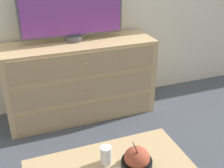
% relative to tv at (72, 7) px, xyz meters
% --- Properties ---
extents(ground_plane, '(12.00, 12.00, 0.00)m').
position_rel_tv_xyz_m(ground_plane, '(-0.00, 0.20, -1.11)').
color(ground_plane, '#474C56').
extents(dresser, '(1.47, 0.48, 0.79)m').
position_rel_tv_xyz_m(dresser, '(0.03, -0.07, -0.71)').
color(dresser, tan).
rests_on(dresser, ground_plane).
extents(tv, '(0.98, 0.17, 0.62)m').
position_rel_tv_xyz_m(tv, '(0.00, 0.00, 0.00)').
color(tv, '#515156').
rests_on(tv, dresser).
extents(takeout_bowl, '(0.18, 0.18, 0.19)m').
position_rel_tv_xyz_m(takeout_bowl, '(0.00, -1.46, -0.60)').
color(takeout_bowl, black).
rests_on(takeout_bowl, coffee_table).
extents(drink_cup, '(0.07, 0.07, 0.11)m').
position_rel_tv_xyz_m(drink_cup, '(-0.15, -1.37, -0.60)').
color(drink_cup, white).
rests_on(drink_cup, coffee_table).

